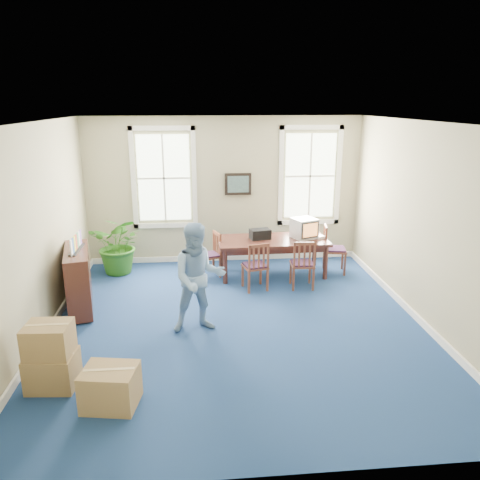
{
  "coord_description": "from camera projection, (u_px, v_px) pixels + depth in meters",
  "views": [
    {
      "loc": [
        -0.6,
        -6.9,
        3.49
      ],
      "look_at": [
        0.1,
        0.6,
        1.25
      ],
      "focal_mm": 35.0,
      "sensor_mm": 36.0,
      "label": 1
    }
  ],
  "objects": [
    {
      "name": "floor",
      "position": [
        237.0,
        324.0,
        7.63
      ],
      "size": [
        6.5,
        6.5,
        0.0
      ],
      "primitive_type": "plane",
      "color": "navy",
      "rests_on": "ground"
    },
    {
      "name": "ceiling",
      "position": [
        237.0,
        122.0,
        6.72
      ],
      "size": [
        6.5,
        6.5,
        0.0
      ],
      "primitive_type": "plane",
      "rotation": [
        3.14,
        0.0,
        0.0
      ],
      "color": "white",
      "rests_on": "ground"
    },
    {
      "name": "wall_back",
      "position": [
        224.0,
        191.0,
        10.27
      ],
      "size": [
        6.5,
        0.0,
        6.5
      ],
      "primitive_type": "plane",
      "rotation": [
        1.57,
        0.0,
        0.0
      ],
      "color": "tan",
      "rests_on": "ground"
    },
    {
      "name": "wall_front",
      "position": [
        270.0,
        327.0,
        4.07
      ],
      "size": [
        6.5,
        0.0,
        6.5
      ],
      "primitive_type": "plane",
      "rotation": [
        -1.57,
        0.0,
        0.0
      ],
      "color": "tan",
      "rests_on": "ground"
    },
    {
      "name": "wall_left",
      "position": [
        35.0,
        234.0,
        6.91
      ],
      "size": [
        0.0,
        6.5,
        6.5
      ],
      "primitive_type": "plane",
      "rotation": [
        1.57,
        0.0,
        1.57
      ],
      "color": "tan",
      "rests_on": "ground"
    },
    {
      "name": "wall_right",
      "position": [
        425.0,
        225.0,
        7.44
      ],
      "size": [
        0.0,
        6.5,
        6.5
      ],
      "primitive_type": "plane",
      "rotation": [
        1.57,
        0.0,
        -1.57
      ],
      "color": "tan",
      "rests_on": "ground"
    },
    {
      "name": "baseboard_back",
      "position": [
        225.0,
        257.0,
        10.69
      ],
      "size": [
        6.0,
        0.04,
        0.12
      ],
      "primitive_type": "cube",
      "color": "white",
      "rests_on": "ground"
    },
    {
      "name": "baseboard_left",
      "position": [
        49.0,
        328.0,
        7.35
      ],
      "size": [
        0.04,
        6.5,
        0.12
      ],
      "primitive_type": "cube",
      "color": "white",
      "rests_on": "ground"
    },
    {
      "name": "baseboard_right",
      "position": [
        413.0,
        313.0,
        7.88
      ],
      "size": [
        0.04,
        6.5,
        0.12
      ],
      "primitive_type": "cube",
      "color": "white",
      "rests_on": "ground"
    },
    {
      "name": "window_left",
      "position": [
        164.0,
        178.0,
        10.05
      ],
      "size": [
        1.4,
        0.12,
        2.2
      ],
      "primitive_type": null,
      "color": "white",
      "rests_on": "ground"
    },
    {
      "name": "window_right",
      "position": [
        310.0,
        176.0,
        10.34
      ],
      "size": [
        1.4,
        0.12,
        2.2
      ],
      "primitive_type": null,
      "color": "white",
      "rests_on": "ground"
    },
    {
      "name": "wall_picture",
      "position": [
        238.0,
        184.0,
        10.21
      ],
      "size": [
        0.58,
        0.06,
        0.48
      ],
      "primitive_type": null,
      "color": "black",
      "rests_on": "ground"
    },
    {
      "name": "conference_table",
      "position": [
        272.0,
        257.0,
        9.73
      ],
      "size": [
        2.27,
        1.08,
        0.76
      ],
      "primitive_type": null,
      "rotation": [
        0.0,
        0.0,
        0.03
      ],
      "color": "#442019",
      "rests_on": "ground"
    },
    {
      "name": "crt_tv",
      "position": [
        304.0,
        228.0,
        9.67
      ],
      "size": [
        0.6,
        0.62,
        0.41
      ],
      "primitive_type": null,
      "rotation": [
        0.0,
        0.0,
        0.38
      ],
      "color": "#B7B7BC",
      "rests_on": "conference_table"
    },
    {
      "name": "game_console",
      "position": [
        319.0,
        237.0,
        9.7
      ],
      "size": [
        0.25,
        0.27,
        0.05
      ],
      "primitive_type": "cube",
      "rotation": [
        0.0,
        0.0,
        0.4
      ],
      "color": "white",
      "rests_on": "conference_table"
    },
    {
      "name": "equipment_bag",
      "position": [
        260.0,
        234.0,
        9.61
      ],
      "size": [
        0.45,
        0.34,
        0.2
      ],
      "primitive_type": "cube",
      "rotation": [
        0.0,
        0.0,
        0.21
      ],
      "color": "black",
      "rests_on": "conference_table"
    },
    {
      "name": "chair_near_left",
      "position": [
        255.0,
        265.0,
        8.93
      ],
      "size": [
        0.52,
        0.52,
        0.96
      ],
      "primitive_type": null,
      "rotation": [
        0.0,
        0.0,
        3.37
      ],
      "color": "brown",
      "rests_on": "ground"
    },
    {
      "name": "chair_near_right",
      "position": [
        302.0,
        263.0,
        9.01
      ],
      "size": [
        0.46,
        0.46,
        0.98
      ],
      "primitive_type": null,
      "rotation": [
        0.0,
        0.0,
        3.09
      ],
      "color": "brown",
      "rests_on": "ground"
    },
    {
      "name": "chair_end_left",
      "position": [
        208.0,
        255.0,
        9.59
      ],
      "size": [
        0.53,
        0.53,
        0.92
      ],
      "primitive_type": null,
      "rotation": [
        0.0,
        0.0,
        -1.22
      ],
      "color": "brown",
      "rests_on": "ground"
    },
    {
      "name": "chair_end_right",
      "position": [
        335.0,
        249.0,
        9.81
      ],
      "size": [
        0.53,
        0.53,
        1.02
      ],
      "primitive_type": null,
      "rotation": [
        0.0,
        0.0,
        1.4
      ],
      "color": "brown",
      "rests_on": "ground"
    },
    {
      "name": "man",
      "position": [
        199.0,
        278.0,
        7.21
      ],
      "size": [
        0.94,
        0.77,
        1.74
      ],
      "primitive_type": "imported",
      "rotation": [
        0.0,
        0.0,
        0.14
      ],
      "color": "#7CA2CB",
      "rests_on": "ground"
    },
    {
      "name": "credenza",
      "position": [
        79.0,
        280.0,
        8.05
      ],
      "size": [
        0.66,
        1.39,
        1.05
      ],
      "primitive_type": "cube",
      "rotation": [
        0.0,
        0.0,
        0.22
      ],
      "color": "#442019",
      "rests_on": "ground"
    },
    {
      "name": "brochure_rack",
      "position": [
        76.0,
        243.0,
        7.86
      ],
      "size": [
        0.13,
        0.65,
        0.29
      ],
      "primitive_type": null,
      "rotation": [
        0.0,
        0.0,
        0.02
      ],
      "color": "#99999E",
      "rests_on": "credenza"
    },
    {
      "name": "potted_plant",
      "position": [
        120.0,
        244.0,
        9.74
      ],
      "size": [
        1.29,
        1.18,
        1.25
      ],
      "primitive_type": "imported",
      "rotation": [
        0.0,
        0.0,
        -0.2
      ],
      "color": "#235814",
      "rests_on": "ground"
    },
    {
      "name": "cardboard_boxes",
      "position": [
        71.0,
        349.0,
        5.97
      ],
      "size": [
        1.69,
        1.69,
        0.91
      ],
      "primitive_type": null,
      "rotation": [
        0.0,
        0.0,
        -0.07
      ],
      "color": "#A37F4E",
      "rests_on": "ground"
    }
  ]
}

